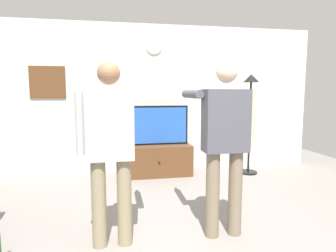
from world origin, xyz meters
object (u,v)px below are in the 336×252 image
at_px(tv_stand, 157,160).
at_px(wall_clock, 154,46).
at_px(television, 156,125).
at_px(person_standing_nearer_lamp, 110,143).
at_px(person_standing_nearer_couch, 225,138).
at_px(floor_lamp, 250,103).
at_px(framed_picture, 48,82).

bearing_deg(tv_stand, wall_clock, 90.00).
height_order(tv_stand, television, television).
height_order(person_standing_nearer_lamp, person_standing_nearer_couch, person_standing_nearer_couch).
xyz_separation_m(floor_lamp, person_standing_nearer_couch, (-1.31, -2.07, -0.26)).
relative_size(television, person_standing_nearer_couch, 0.64).
bearing_deg(framed_picture, floor_lamp, -8.33).
height_order(television, wall_clock, wall_clock).
xyz_separation_m(framed_picture, person_standing_nearer_lamp, (1.07, -2.57, -0.64)).
bearing_deg(television, person_standing_nearer_couch, -81.46).
bearing_deg(tv_stand, television, 90.00).
xyz_separation_m(tv_stand, floor_lamp, (1.66, -0.22, 1.01)).
height_order(television, floor_lamp, floor_lamp).
distance_m(wall_clock, person_standing_nearer_lamp, 2.98).
bearing_deg(person_standing_nearer_lamp, framed_picture, 112.57).
bearing_deg(framed_picture, person_standing_nearer_couch, -49.58).
bearing_deg(wall_clock, floor_lamp, -17.04).
distance_m(tv_stand, television, 0.62).
xyz_separation_m(framed_picture, floor_lamp, (3.51, -0.51, -0.36)).
xyz_separation_m(wall_clock, person_standing_nearer_couch, (0.35, -2.58, -1.28)).
relative_size(framed_picture, person_standing_nearer_lamp, 0.33).
bearing_deg(framed_picture, television, -7.66).
bearing_deg(wall_clock, person_standing_nearer_couch, -82.26).
bearing_deg(person_standing_nearer_lamp, floor_lamp, 40.05).
height_order(wall_clock, person_standing_nearer_lamp, wall_clock).
bearing_deg(wall_clock, television, -90.00).
bearing_deg(framed_picture, tv_stand, -9.07).
relative_size(wall_clock, floor_lamp, 0.16).
height_order(television, person_standing_nearer_couch, person_standing_nearer_couch).
relative_size(tv_stand, framed_picture, 2.06).
bearing_deg(person_standing_nearer_lamp, person_standing_nearer_couch, -0.82).
relative_size(television, wall_clock, 4.02).
height_order(tv_stand, framed_picture, framed_picture).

